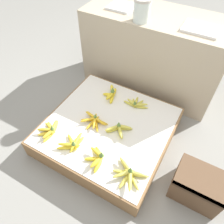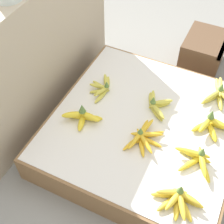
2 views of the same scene
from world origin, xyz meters
The scene contains 15 objects.
ground_plane centered at (0.00, 0.00, 0.00)m, with size 10.00×10.00×0.00m, color gray.
display_platform centered at (0.00, 0.00, 0.09)m, with size 1.00×0.97×0.18m.
back_vendor_table centered at (0.01, 0.86, 0.38)m, with size 1.31×0.56×0.76m.
wooden_crate centered at (0.79, -0.12, 0.12)m, with size 0.33×0.26×0.23m.
banana_bunch_front_left centered at (-0.36, -0.29, 0.21)m, with size 0.15×0.23×0.10m.
banana_bunch_front_midleft centered at (-0.13, -0.31, 0.21)m, with size 0.17×0.21×0.10m.
banana_bunch_front_midright centered at (0.10, -0.32, 0.21)m, with size 0.14×0.20×0.11m.
banana_bunch_front_right centered at (0.35, -0.32, 0.21)m, with size 0.25×0.21×0.10m.
banana_bunch_middle_midleft centered at (-0.12, -0.03, 0.20)m, with size 0.24×0.18×0.08m.
banana_bunch_middle_midright centered at (0.11, -0.02, 0.21)m, with size 0.19×0.16×0.09m.
banana_bunch_back_midleft centered at (-0.14, 0.30, 0.21)m, with size 0.14×0.21×0.11m.
banana_bunch_back_midright centered at (0.11, 0.31, 0.20)m, with size 0.23×0.13×0.08m.
glass_jar centered at (-0.07, 0.66, 0.85)m, with size 0.14×0.14×0.18m.
foam_tray_white centered at (0.39, 0.76, 0.77)m, with size 0.28×0.21×0.02m.
foam_tray_dark centered at (-0.33, 0.82, 0.77)m, with size 0.22×0.21×0.02m.
Camera 1 is at (0.58, -0.96, 1.59)m, focal length 35.00 mm.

